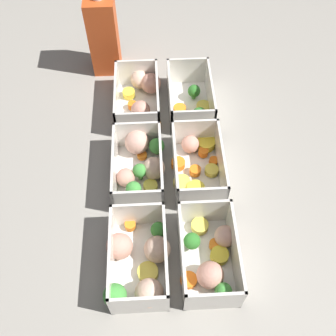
# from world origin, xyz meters

# --- Properties ---
(ground_plane) EXTENTS (4.00, 4.00, 0.00)m
(ground_plane) POSITION_xyz_m (0.00, 0.00, 0.00)
(ground_plane) COLOR gray
(container_near_left) EXTENTS (0.17, 0.12, 0.07)m
(container_near_left) POSITION_xyz_m (-0.19, -0.06, 0.03)
(container_near_left) COLOR silver
(container_near_left) RESTS_ON ground_plane
(container_near_center) EXTENTS (0.18, 0.11, 0.07)m
(container_near_center) POSITION_xyz_m (0.01, -0.06, 0.02)
(container_near_center) COLOR silver
(container_near_center) RESTS_ON ground_plane
(container_near_right) EXTENTS (0.17, 0.10, 0.07)m
(container_near_right) POSITION_xyz_m (0.18, -0.06, 0.03)
(container_near_right) COLOR silver
(container_near_right) RESTS_ON ground_plane
(container_far_left) EXTENTS (0.18, 0.13, 0.07)m
(container_far_left) POSITION_xyz_m (-0.20, 0.06, 0.03)
(container_far_left) COLOR silver
(container_far_left) RESTS_ON ground_plane
(container_far_center) EXTENTS (0.18, 0.11, 0.07)m
(container_far_center) POSITION_xyz_m (0.01, 0.06, 0.03)
(container_far_center) COLOR silver
(container_far_center) RESTS_ON ground_plane
(container_far_right) EXTENTS (0.18, 0.11, 0.07)m
(container_far_right) POSITION_xyz_m (0.21, 0.05, 0.03)
(container_far_right) COLOR silver
(container_far_right) RESTS_ON ground_plane
(juice_carton) EXTENTS (0.07, 0.07, 0.20)m
(juice_carton) POSITION_xyz_m (0.34, 0.13, 0.10)
(juice_carton) COLOR #D14C1E
(juice_carton) RESTS_ON ground_plane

